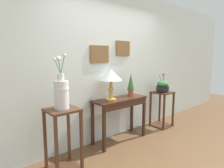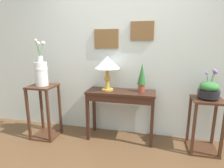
% 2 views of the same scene
% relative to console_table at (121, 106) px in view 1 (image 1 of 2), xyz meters
% --- Properties ---
extents(ground_plane, '(12.00, 12.00, 0.01)m').
position_rel_console_table_xyz_m(ground_plane, '(0.00, -1.16, -0.67)').
color(ground_plane, brown).
extents(back_wall_with_art, '(9.00, 0.13, 2.80)m').
position_rel_console_table_xyz_m(back_wall_with_art, '(0.00, 0.30, 0.73)').
color(back_wall_with_art, silver).
rests_on(back_wall_with_art, ground).
extents(console_table, '(1.05, 0.39, 0.80)m').
position_rel_console_table_xyz_m(console_table, '(0.00, 0.00, 0.00)').
color(console_table, '#381E14').
rests_on(console_table, ground).
extents(table_lamp, '(0.39, 0.39, 0.53)m').
position_rel_console_table_xyz_m(table_lamp, '(-0.21, 0.02, 0.54)').
color(table_lamp, gold).
rests_on(table_lamp, console_table).
extents(potted_plant_on_console, '(0.13, 0.13, 0.43)m').
position_rel_console_table_xyz_m(potted_plant_on_console, '(0.31, 0.05, 0.37)').
color(potted_plant_on_console, '#9E4733').
rests_on(potted_plant_on_console, console_table).
extents(pedestal_stand_left, '(0.40, 0.40, 0.87)m').
position_rel_console_table_xyz_m(pedestal_stand_left, '(-1.22, -0.17, -0.23)').
color(pedestal_stand_left, '#472819').
rests_on(pedestal_stand_left, ground).
extents(flower_vase_tall_left, '(0.20, 0.23, 0.71)m').
position_rel_console_table_xyz_m(flower_vase_tall_left, '(-1.22, -0.17, 0.43)').
color(flower_vase_tall_left, silver).
rests_on(flower_vase_tall_left, pedestal_stand_left).
extents(pedestal_stand_right, '(0.40, 0.40, 0.78)m').
position_rel_console_table_xyz_m(pedestal_stand_right, '(1.22, -0.04, -0.28)').
color(pedestal_stand_right, '#472819').
rests_on(pedestal_stand_right, ground).
extents(planter_bowl_wide_right, '(0.28, 0.28, 0.41)m').
position_rel_console_table_xyz_m(planter_bowl_wide_right, '(1.22, -0.04, 0.24)').
color(planter_bowl_wide_right, black).
rests_on(planter_bowl_wide_right, pedestal_stand_right).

